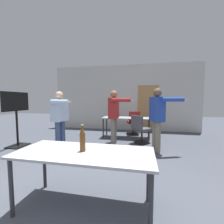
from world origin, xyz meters
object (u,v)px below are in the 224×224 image
at_px(person_near_casual, 114,112).
at_px(person_left_plaid, 157,114).
at_px(person_right_polo, 60,115).
at_px(office_chair_mid_tucked, 134,123).
at_px(office_chair_far_left, 140,130).
at_px(beer_bottle, 83,139).
at_px(tv_screen, 16,114).

bearing_deg(person_near_casual, person_left_plaid, 70.69).
height_order(person_right_polo, office_chair_mid_tucked, person_right_polo).
height_order(person_left_plaid, office_chair_mid_tucked, person_left_plaid).
bearing_deg(person_right_polo, office_chair_far_left, 124.52).
bearing_deg(office_chair_far_left, person_right_polo, -118.52).
xyz_separation_m(person_left_plaid, office_chair_far_left, (-0.45, 0.67, -0.60)).
bearing_deg(office_chair_mid_tucked, person_near_casual, -124.91).
bearing_deg(office_chair_mid_tucked, beer_bottle, -109.66).
distance_m(tv_screen, office_chair_far_left, 3.82).
relative_size(tv_screen, beer_bottle, 4.83).
height_order(office_chair_mid_tucked, beer_bottle, beer_bottle).
xyz_separation_m(person_right_polo, beer_bottle, (1.57, -2.13, -0.07)).
height_order(person_left_plaid, person_near_casual, person_left_plaid).
relative_size(person_right_polo, office_chair_mid_tucked, 1.73).
xyz_separation_m(person_right_polo, person_left_plaid, (2.70, 0.30, 0.05)).
bearing_deg(person_left_plaid, person_right_polo, -102.51).
relative_size(person_near_casual, office_chair_mid_tucked, 1.79).
height_order(office_chair_mid_tucked, office_chair_far_left, office_chair_mid_tucked).
distance_m(person_near_casual, beer_bottle, 2.91).
bearing_deg(person_near_casual, office_chair_far_left, 104.55).
distance_m(person_left_plaid, person_near_casual, 1.36).
bearing_deg(beer_bottle, person_left_plaid, 65.00).
bearing_deg(person_right_polo, office_chair_mid_tucked, 149.46).
relative_size(office_chair_far_left, beer_bottle, 2.69).
xyz_separation_m(person_left_plaid, office_chair_mid_tucked, (-0.74, 1.90, -0.57)).
distance_m(person_near_casual, office_chair_mid_tucked, 1.62).
bearing_deg(office_chair_far_left, person_left_plaid, -17.93).
distance_m(office_chair_mid_tucked, office_chair_far_left, 1.26).
distance_m(tv_screen, beer_bottle, 3.58).
bearing_deg(tv_screen, person_right_polo, -85.99).
height_order(office_chair_far_left, beer_bottle, beer_bottle).
bearing_deg(tv_screen, person_near_casual, -72.76).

